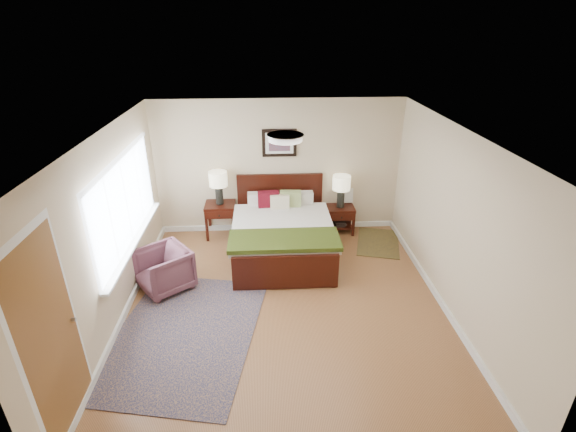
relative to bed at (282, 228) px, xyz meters
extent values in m
plane|color=#8F5D37|center=(-0.02, -1.48, -0.52)|extent=(5.00, 5.00, 0.00)
cube|color=#C3AC8D|center=(-0.02, 1.02, 0.73)|extent=(4.50, 0.04, 2.50)
cube|color=#C3AC8D|center=(-0.02, -3.98, 0.73)|extent=(4.50, 0.04, 2.50)
cube|color=#C3AC8D|center=(-2.27, -1.48, 0.73)|extent=(0.04, 5.00, 2.50)
cube|color=#C3AC8D|center=(2.23, -1.48, 0.73)|extent=(0.04, 5.00, 2.50)
cube|color=white|center=(-0.02, -1.48, 1.98)|extent=(4.50, 5.00, 0.02)
cube|color=silver|center=(-2.25, -0.78, 0.88)|extent=(0.02, 2.72, 1.32)
cube|color=silver|center=(-2.24, -0.78, 0.88)|extent=(0.01, 2.60, 1.20)
cube|color=silver|center=(-2.20, -0.78, 0.25)|extent=(0.10, 2.72, 0.04)
cube|color=silver|center=(-2.26, -3.23, 0.57)|extent=(0.01, 1.00, 2.18)
cube|color=brown|center=(-2.25, -3.23, 0.53)|extent=(0.01, 0.90, 2.10)
cylinder|color=#999999|center=(-2.22, -2.85, 0.48)|extent=(0.04, 0.04, 0.04)
cylinder|color=white|center=(-0.02, -1.48, 1.94)|extent=(0.40, 0.40, 0.07)
cylinder|color=beige|center=(-0.02, -1.48, 1.98)|extent=(0.44, 0.44, 0.01)
cube|color=#330F07|center=(0.00, 0.98, 0.06)|extent=(1.59, 0.06, 1.12)
cube|color=#330F07|center=(0.00, -1.03, -0.22)|extent=(1.59, 0.06, 0.56)
cube|color=#330F07|center=(-0.76, -0.03, -0.20)|extent=(0.06, 1.99, 0.18)
cube|color=#330F07|center=(0.76, -0.03, -0.20)|extent=(0.06, 1.99, 0.18)
cube|color=silver|center=(0.00, -0.03, -0.07)|extent=(1.49, 1.97, 0.22)
cube|color=silver|center=(0.00, -0.13, 0.08)|extent=(1.67, 1.74, 0.10)
cube|color=#394012|center=(0.00, -0.67, 0.13)|extent=(1.71, 0.70, 0.07)
cube|color=silver|center=(-0.35, 0.74, 0.22)|extent=(0.50, 0.18, 0.26)
cube|color=silver|center=(0.35, 0.74, 0.22)|extent=(0.50, 0.18, 0.26)
cube|color=#4F0913|center=(-0.22, 0.62, 0.26)|extent=(0.39, 0.17, 0.32)
cube|color=#849455|center=(0.18, 0.62, 0.26)|extent=(0.39, 0.16, 0.32)
cube|color=beige|center=(-0.02, 0.54, 0.24)|extent=(0.34, 0.13, 0.28)
cube|color=black|center=(0.00, 1.00, 1.20)|extent=(0.62, 0.03, 0.50)
cube|color=silver|center=(0.00, 0.98, 1.20)|extent=(0.50, 0.01, 0.38)
cube|color=#A52D23|center=(0.00, 0.97, 1.20)|extent=(0.38, 0.01, 0.28)
cube|color=#330F07|center=(-1.11, 0.79, 0.11)|extent=(0.55, 0.49, 0.05)
cube|color=#330F07|center=(-1.36, 0.57, -0.21)|extent=(0.05, 0.05, 0.61)
cube|color=#330F07|center=(-0.87, 0.57, -0.21)|extent=(0.05, 0.05, 0.61)
cube|color=#330F07|center=(-1.36, 1.01, -0.21)|extent=(0.05, 0.05, 0.61)
cube|color=#330F07|center=(-0.87, 1.01, -0.21)|extent=(0.05, 0.05, 0.61)
cube|color=#330F07|center=(-1.11, 0.56, 0.01)|extent=(0.49, 0.03, 0.14)
cube|color=#330F07|center=(1.13, 0.79, -0.01)|extent=(0.53, 0.40, 0.05)
cube|color=#330F07|center=(0.89, 0.62, -0.27)|extent=(0.05, 0.05, 0.48)
cube|color=#330F07|center=(1.36, 0.62, -0.27)|extent=(0.05, 0.05, 0.48)
cube|color=#330F07|center=(0.89, 0.96, -0.27)|extent=(0.05, 0.05, 0.48)
cube|color=#330F07|center=(1.36, 0.96, -0.27)|extent=(0.05, 0.05, 0.48)
cube|color=#330F07|center=(1.13, 0.61, -0.11)|extent=(0.47, 0.03, 0.14)
cube|color=#330F07|center=(1.13, 0.79, -0.38)|extent=(0.47, 0.34, 0.03)
cube|color=black|center=(1.13, 0.79, -0.35)|extent=(0.20, 0.25, 0.03)
cube|color=black|center=(1.13, 0.79, -0.31)|extent=(0.20, 0.25, 0.03)
cube|color=black|center=(1.13, 0.79, -0.28)|extent=(0.20, 0.25, 0.03)
cylinder|color=black|center=(-1.11, 0.79, 0.30)|extent=(0.14, 0.14, 0.32)
cylinder|color=black|center=(-1.11, 0.79, 0.48)|extent=(0.02, 0.02, 0.06)
cylinder|color=beige|center=(-1.11, 0.79, 0.62)|extent=(0.33, 0.33, 0.26)
cylinder|color=black|center=(1.13, 0.79, 0.18)|extent=(0.14, 0.14, 0.32)
cylinder|color=black|center=(1.13, 0.79, 0.36)|extent=(0.02, 0.02, 0.06)
cylinder|color=beige|center=(1.13, 0.79, 0.50)|extent=(0.33, 0.33, 0.26)
imported|color=brown|center=(-1.82, -0.90, -0.19)|extent=(1.00, 1.00, 0.66)
cube|color=#0D1C43|center=(-1.37, -1.96, -0.51)|extent=(2.21, 2.80, 0.01)
cube|color=black|center=(1.78, 0.32, -0.51)|extent=(0.99, 1.25, 0.01)
camera|label=1|loc=(-0.27, -6.30, 3.21)|focal=26.00mm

